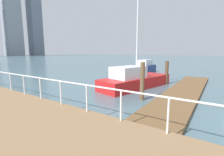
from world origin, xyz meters
The scene contains 9 objects.
ground_plane centered at (0.00, 20.00, 0.00)m, with size 300.00×300.00×0.00m, color slate.
floating_dock centered at (3.66, 7.21, 0.09)m, with size 14.32×2.00×0.18m, color brown.
boardwalk_railing centered at (-3.15, 8.79, 1.23)m, with size 0.06×26.09×1.08m.
dock_piling_1 centered at (0.70, 8.93, 1.07)m, with size 0.24×0.24×2.15m, color brown.
dock_piling_4 centered at (6.11, 9.06, 0.99)m, with size 0.28×0.28×1.97m, color brown.
moored_boat_0 centered at (11.65, 13.66, 0.63)m, with size 6.02×1.88×1.71m.
moored_boat_2 centered at (3.38, 10.71, 0.63)m, with size 6.70×3.48×6.88m.
skyline_tower_5 centered at (56.86, 143.09, 33.13)m, with size 11.45×11.31×66.27m, color #8C939E.
skyline_tower_6 centered at (74.99, 141.71, 43.96)m, with size 9.42×9.55×87.92m, color slate.
Camera 1 is at (-7.55, 5.43, 2.68)m, focal length 25.66 mm.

